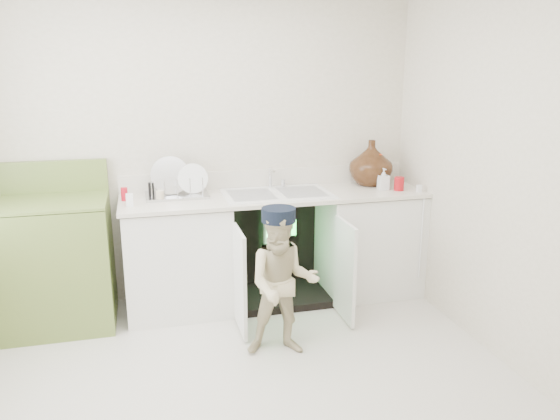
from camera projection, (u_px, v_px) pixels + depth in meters
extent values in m
plane|color=beige|center=(238.00, 387.00, 3.32)|extent=(3.50, 3.50, 0.00)
cube|color=beige|center=(202.00, 148.00, 4.40)|extent=(3.50, 2.50, 0.02)
cube|color=beige|center=(320.00, 294.00, 1.59)|extent=(3.50, 2.50, 0.02)
cube|color=beige|center=(509.00, 171.00, 3.41)|extent=(2.50, 3.00, 0.02)
cube|color=silver|center=(178.00, 258.00, 4.27)|extent=(0.80, 0.60, 0.86)
cube|color=silver|center=(368.00, 242.00, 4.65)|extent=(0.80, 0.60, 0.86)
cube|color=black|center=(269.00, 240.00, 4.71)|extent=(0.80, 0.06, 0.86)
cube|color=black|center=(277.00, 295.00, 4.56)|extent=(0.80, 0.60, 0.06)
cylinder|color=gray|center=(266.00, 245.00, 4.53)|extent=(0.05, 0.05, 0.70)
cylinder|color=gray|center=(282.00, 243.00, 4.57)|extent=(0.05, 0.05, 0.70)
cylinder|color=gray|center=(275.00, 226.00, 4.46)|extent=(0.07, 0.18, 0.07)
cube|color=silver|center=(240.00, 281.00, 3.90)|extent=(0.03, 0.40, 0.76)
cube|color=silver|center=(345.00, 271.00, 4.10)|extent=(0.02, 0.40, 0.76)
cube|color=beige|center=(277.00, 196.00, 4.34)|extent=(2.44, 0.64, 0.03)
cube|color=beige|center=(269.00, 178.00, 4.59)|extent=(2.44, 0.02, 0.15)
cube|color=white|center=(277.00, 195.00, 4.34)|extent=(0.85, 0.55, 0.02)
cube|color=gray|center=(252.00, 195.00, 4.29)|extent=(0.34, 0.40, 0.01)
cube|color=gray|center=(302.00, 192.00, 4.39)|extent=(0.34, 0.40, 0.01)
cylinder|color=silver|center=(270.00, 178.00, 4.52)|extent=(0.03, 0.03, 0.17)
cylinder|color=silver|center=(272.00, 170.00, 4.45)|extent=(0.02, 0.14, 0.02)
cylinder|color=silver|center=(283.00, 183.00, 4.56)|extent=(0.04, 0.04, 0.06)
cylinder|color=white|center=(422.00, 237.00, 4.41)|extent=(0.01, 0.01, 0.70)
cube|color=white|center=(419.00, 189.00, 4.40)|extent=(0.04, 0.02, 0.06)
cube|color=silver|center=(177.00, 195.00, 4.26)|extent=(0.48, 0.32, 0.02)
cylinder|color=silver|center=(171.00, 184.00, 4.25)|extent=(0.30, 0.11, 0.29)
cylinder|color=white|center=(193.00, 185.00, 4.27)|extent=(0.23, 0.06, 0.23)
cylinder|color=silver|center=(152.00, 189.00, 4.10)|extent=(0.01, 0.01, 0.14)
cylinder|color=silver|center=(165.00, 188.00, 4.12)|extent=(0.01, 0.01, 0.14)
cylinder|color=silver|center=(177.00, 188.00, 4.15)|extent=(0.01, 0.01, 0.14)
cylinder|color=silver|center=(190.00, 187.00, 4.17)|extent=(0.01, 0.01, 0.14)
cylinder|color=silver|center=(203.00, 186.00, 4.19)|extent=(0.01, 0.01, 0.14)
imported|color=#402A12|center=(371.00, 163.00, 4.63)|extent=(0.37, 0.37, 0.38)
imported|color=#FF430D|center=(378.00, 169.00, 4.62)|extent=(0.11, 0.11, 0.28)
imported|color=silver|center=(384.00, 179.00, 4.47)|extent=(0.08, 0.08, 0.18)
cylinder|color=#A90E15|center=(399.00, 184.00, 4.45)|extent=(0.08, 0.08, 0.11)
cylinder|color=red|center=(124.00, 194.00, 4.12)|extent=(0.05, 0.05, 0.10)
cylinder|color=beige|center=(160.00, 196.00, 4.11)|extent=(0.06, 0.06, 0.08)
cylinder|color=black|center=(151.00, 190.00, 4.20)|extent=(0.04, 0.04, 0.12)
cube|color=white|center=(130.00, 200.00, 3.96)|extent=(0.05, 0.05, 0.09)
cube|color=olive|center=(58.00, 265.00, 4.02)|extent=(0.77, 0.65, 0.93)
cube|color=olive|center=(51.00, 202.00, 3.90)|extent=(0.77, 0.65, 0.02)
cube|color=olive|center=(54.00, 177.00, 4.13)|extent=(0.77, 0.06, 0.24)
cylinder|color=black|center=(17.00, 210.00, 3.71)|extent=(0.17, 0.17, 0.02)
cylinder|color=silver|center=(17.00, 208.00, 3.70)|extent=(0.20, 0.20, 0.01)
cylinder|color=black|center=(26.00, 199.00, 4.00)|extent=(0.17, 0.17, 0.02)
cylinder|color=silver|center=(26.00, 197.00, 4.00)|extent=(0.20, 0.20, 0.01)
cylinder|color=black|center=(77.00, 206.00, 3.80)|extent=(0.17, 0.17, 0.02)
cylinder|color=silver|center=(77.00, 205.00, 3.79)|extent=(0.20, 0.20, 0.01)
cylinder|color=black|center=(81.00, 196.00, 4.10)|extent=(0.17, 0.17, 0.02)
cylinder|color=silver|center=(81.00, 194.00, 4.09)|extent=(0.20, 0.20, 0.01)
imported|color=beige|center=(283.00, 284.00, 3.60)|extent=(0.55, 0.46, 1.00)
cylinder|color=black|center=(283.00, 215.00, 3.48)|extent=(0.26, 0.26, 0.09)
cube|color=black|center=(282.00, 216.00, 3.58)|extent=(0.18, 0.12, 0.01)
cube|color=black|center=(292.00, 227.00, 4.07)|extent=(0.07, 0.01, 0.14)
cube|color=#26F23F|center=(292.00, 228.00, 4.07)|extent=(0.06, 0.00, 0.12)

